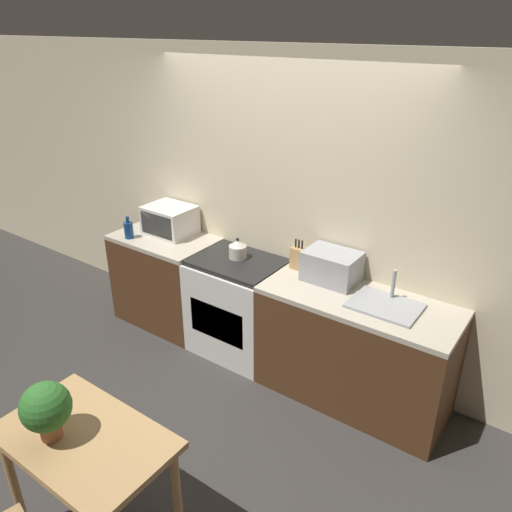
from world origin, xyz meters
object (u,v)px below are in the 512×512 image
Objects in this scene: dining_table at (87,453)px; toaster_oven at (332,266)px; stove_range at (238,306)px; microwave at (170,220)px; kettle at (238,249)px; bottle at (129,230)px.

toaster_oven is at bearing 80.87° from dining_table.
dining_table is (0.48, -1.95, 0.21)m from stove_range.
toaster_oven reaches higher than stove_range.
toaster_oven is at bearing 1.06° from microwave.
microwave is at bearing 123.58° from dining_table.
microwave reaches higher than stove_range.
kettle is at bearing 122.71° from stove_range.
stove_range is 1.07m from microwave.
microwave reaches higher than bottle.
dining_table is (1.60, -1.75, -0.32)m from bottle.
kettle is 0.41× the size of microwave.
stove_range is 4.90× the size of kettle.
stove_range reaches higher than dining_table.
microwave is 2.50m from dining_table.
stove_range is 1.26m from bottle.
bottle is (-1.12, -0.20, 0.53)m from stove_range.
bottle is 0.22× the size of dining_table.
microwave reaches higher than toaster_oven.
bottle is 0.51× the size of toaster_oven.
stove_range is 2.02m from dining_table.
bottle is at bearing 132.44° from dining_table.
dining_table is (-0.34, -2.09, -0.36)m from toaster_oven.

